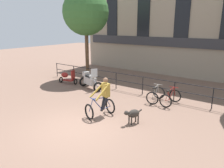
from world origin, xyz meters
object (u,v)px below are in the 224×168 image
object	(u,v)px
parked_bicycle_mid_left	(170,98)
parked_scooter	(67,77)
dog	(133,114)
parked_motorcycle	(90,80)
parked_bicycle_near_lamp	(156,95)
cyclist_with_bike	(103,99)

from	to	relation	value
parked_bicycle_mid_left	parked_scooter	world-z (taller)	parked_scooter
dog	parked_motorcycle	world-z (taller)	parked_motorcycle
parked_bicycle_near_lamp	parked_scooter	world-z (taller)	parked_scooter
parked_motorcycle	parked_scooter	xyz separation A→B (m)	(-2.11, 0.04, -0.10)
cyclist_with_bike	parked_bicycle_mid_left	xyz separation A→B (m)	(1.85, 3.08, -0.41)
cyclist_with_bike	parked_scooter	world-z (taller)	cyclist_with_bike
dog	parked_scooter	world-z (taller)	parked_scooter
cyclist_with_bike	parked_bicycle_near_lamp	xyz separation A→B (m)	(1.05, 3.08, -0.41)
cyclist_with_bike	parked_scooter	distance (m)	6.04
cyclist_with_bike	parked_bicycle_mid_left	bearing A→B (deg)	75.37
cyclist_with_bike	parked_motorcycle	bearing A→B (deg)	156.18
parked_motorcycle	parked_bicycle_mid_left	world-z (taller)	parked_motorcycle
dog	parked_bicycle_mid_left	xyz separation A→B (m)	(0.35, 2.98, -0.06)
dog	parked_bicycle_near_lamp	bearing A→B (deg)	124.77
dog	parked_scooter	distance (m)	7.36
dog	parked_motorcycle	xyz separation A→B (m)	(-4.74, 2.65, 0.14)
parked_motorcycle	dog	bearing A→B (deg)	-104.25
parked_bicycle_mid_left	parked_scooter	size ratio (longest dim) A/B	0.86
cyclist_with_bike	parked_bicycle_near_lamp	size ratio (longest dim) A/B	1.44
dog	parked_motorcycle	distance (m)	5.43
parked_scooter	parked_bicycle_near_lamp	bearing A→B (deg)	-99.55
parked_scooter	dog	bearing A→B (deg)	-123.63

